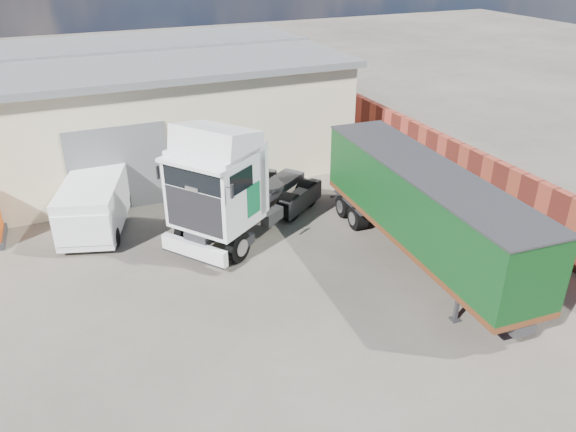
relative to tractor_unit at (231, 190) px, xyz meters
name	(u,v)px	position (x,y,z in m)	size (l,w,h in m)	color
ground	(251,334)	(-1.39, -5.74, -1.99)	(120.00, 120.00, 0.00)	#2B2923
warehouse	(9,120)	(-7.39, 10.26, 0.67)	(30.60, 12.60, 5.42)	beige
brick_boundary_wall	(448,166)	(10.11, 0.26, -0.74)	(0.35, 26.00, 2.50)	maroon
tractor_unit	(231,190)	(0.00, 0.00, 0.00)	(7.16, 6.23, 4.74)	black
box_trailer	(422,206)	(5.45, -4.18, 0.16)	(2.88, 10.72, 3.53)	#2D2D30
panel_van	(95,204)	(-4.61, 2.87, -0.94)	(3.44, 5.37, 2.04)	black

